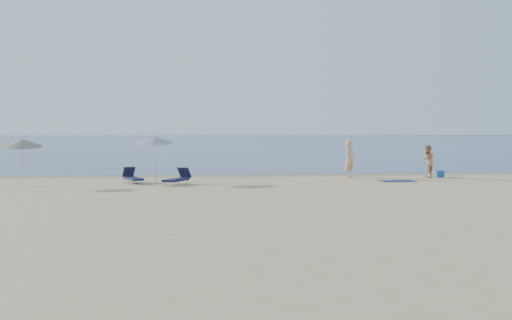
{
  "coord_description": "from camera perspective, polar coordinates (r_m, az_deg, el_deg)",
  "views": [
    {
      "loc": [
        -6.31,
        -14.07,
        2.58
      ],
      "look_at": [
        -3.33,
        16.0,
        1.0
      ],
      "focal_mm": 45.0,
      "sensor_mm": 36.0,
      "label": 1
    }
  ],
  "objects": [
    {
      "name": "ground",
      "position": [
        15.63,
        18.37,
        -6.67
      ],
      "size": [
        160.0,
        160.0,
        0.0
      ],
      "primitive_type": "plane",
      "color": "tan",
      "rests_on": "ground"
    },
    {
      "name": "sea",
      "position": [
        114.27,
        -2.48,
        1.7
      ],
      "size": [
        240.0,
        160.0,
        0.01
      ],
      "primitive_type": "cube",
      "color": "#0D1D4E",
      "rests_on": "ground"
    },
    {
      "name": "wet_sand_strip",
      "position": [
        34.15,
        5.01,
        -1.35
      ],
      "size": [
        240.0,
        1.6,
        0.0
      ],
      "primitive_type": "cube",
      "color": "#847254",
      "rests_on": "ground"
    },
    {
      "name": "person_left",
      "position": [
        32.82,
        8.33,
        0.1
      ],
      "size": [
        0.78,
        0.82,
        1.89
      ],
      "primitive_type": "imported",
      "rotation": [
        0.0,
        0.0,
        0.9
      ],
      "color": "tan",
      "rests_on": "ground"
    },
    {
      "name": "person_right",
      "position": [
        33.34,
        15.0,
        -0.12
      ],
      "size": [
        0.7,
        0.86,
        1.65
      ],
      "primitive_type": "imported",
      "rotation": [
        0.0,
        0.0,
        -1.67
      ],
      "color": "tan",
      "rests_on": "ground"
    },
    {
      "name": "beach_towel",
      "position": [
        30.93,
        12.42,
        -1.84
      ],
      "size": [
        1.73,
        1.1,
        0.03
      ],
      "primitive_type": "cube",
      "rotation": [
        0.0,
        0.0,
        0.13
      ],
      "color": "#102150",
      "rests_on": "ground"
    },
    {
      "name": "white_bag",
      "position": [
        33.68,
        15.41,
        -1.25
      ],
      "size": [
        0.42,
        0.39,
        0.3
      ],
      "primitive_type": "cube",
      "rotation": [
        0.0,
        0.0,
        0.33
      ],
      "color": "white",
      "rests_on": "ground"
    },
    {
      "name": "blue_cooler",
      "position": [
        34.03,
        15.93,
        -1.18
      ],
      "size": [
        0.5,
        0.37,
        0.34
      ],
      "primitive_type": "cube",
      "rotation": [
        0.0,
        0.0,
        -0.07
      ],
      "color": "#1F58A9",
      "rests_on": "ground"
    },
    {
      "name": "umbrella_near",
      "position": [
        29.85,
        -9.01,
        1.76
      ],
      "size": [
        2.3,
        2.32,
        2.27
      ],
      "rotation": [
        0.0,
        0.0,
        -0.42
      ],
      "color": "silver",
      "rests_on": "ground"
    },
    {
      "name": "umbrella_far",
      "position": [
        29.51,
        -20.01,
        1.45
      ],
      "size": [
        1.98,
        2.0,
        2.19
      ],
      "rotation": [
        0.0,
        0.0,
        0.26
      ],
      "color": "silver",
      "rests_on": "ground"
    },
    {
      "name": "lounger_left",
      "position": [
        29.74,
        -10.91,
        -1.53
      ],
      "size": [
        1.11,
        1.71,
        0.72
      ],
      "rotation": [
        0.0,
        0.0,
        0.39
      ],
      "color": "#161A3C",
      "rests_on": "ground"
    },
    {
      "name": "lounger_right",
      "position": [
        28.69,
        -7.0,
        -1.65
      ],
      "size": [
        1.31,
        1.73,
        0.74
      ],
      "rotation": [
        0.0,
        0.0,
        -0.51
      ],
      "color": "#15173B",
      "rests_on": "ground"
    }
  ]
}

